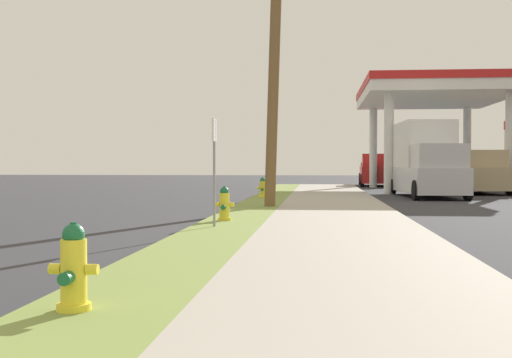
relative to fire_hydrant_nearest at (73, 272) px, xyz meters
name	(u,v)px	position (x,y,z in m)	size (l,w,h in m)	color
fire_hydrant_nearest	(73,272)	(0.00, 0.00, 0.00)	(0.42, 0.37, 0.74)	yellow
fire_hydrant_second	(224,206)	(0.00, 9.00, 0.00)	(0.42, 0.38, 0.74)	yellow
fire_hydrant_third	(263,189)	(-0.02, 19.07, 0.00)	(0.42, 0.37, 0.74)	yellow
utility_pole_midground	(275,29)	(0.77, 14.10, 4.85)	(1.32, 0.70, 10.18)	brown
street_sign_post	(214,150)	(0.00, 7.58, 1.19)	(0.05, 0.36, 2.12)	gray
car_teal_by_near_pump	(423,175)	(7.87, 32.75, 0.28)	(2.18, 4.60, 1.57)	#197075
truck_silver_at_forecourt	(426,161)	(6.45, 22.57, 1.04)	(2.44, 6.50, 3.11)	#BCBCC1
truck_red_on_apron	(377,171)	(5.63, 36.35, 0.47)	(2.31, 5.47, 1.97)	red
truck_tan_at_far_bay	(474,174)	(9.16, 25.98, 0.47)	(2.44, 5.52, 1.97)	tan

